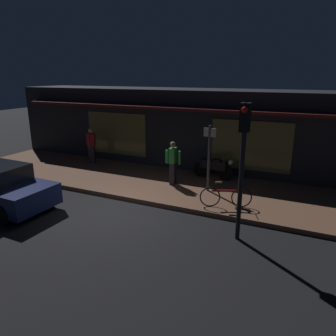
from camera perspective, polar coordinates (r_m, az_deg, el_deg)
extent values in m
plane|color=black|center=(10.42, -9.54, -7.90)|extent=(60.00, 60.00, 0.00)
cube|color=brown|center=(12.78, -1.95, -2.67)|extent=(18.00, 4.00, 0.15)
cube|color=black|center=(15.38, 3.80, 7.20)|extent=(18.00, 2.80, 3.60)
cube|color=brown|center=(15.68, -9.19, 6.09)|extent=(3.20, 0.04, 2.00)
cube|color=brown|center=(13.23, 14.50, 3.88)|extent=(3.20, 0.04, 2.00)
cube|color=#591919|center=(13.74, 1.31, 10.55)|extent=(16.20, 0.50, 0.12)
cylinder|color=black|center=(13.33, 5.85, -0.25)|extent=(0.61, 0.17, 0.60)
cylinder|color=black|center=(12.94, 10.30, -0.94)|extent=(0.61, 0.17, 0.60)
cube|color=black|center=(13.05, 8.09, 0.58)|extent=(1.12, 0.37, 0.36)
ellipsoid|color=black|center=(12.94, 8.74, 1.34)|extent=(0.46, 0.27, 0.20)
sphere|color=#F9EDB7|center=(12.76, 11.13, 1.00)|extent=(0.18, 0.18, 0.18)
cylinder|color=gray|center=(12.78, 10.32, 1.86)|extent=(0.07, 0.55, 0.03)
torus|color=black|center=(10.32, 7.51, -5.16)|extent=(0.63, 0.29, 0.66)
torus|color=black|center=(10.45, 13.00, -5.18)|extent=(0.63, 0.29, 0.66)
cube|color=#A51E1E|center=(10.30, 10.34, -4.03)|extent=(0.85, 0.38, 0.06)
cube|color=brown|center=(10.18, 9.02, -2.60)|extent=(0.22, 0.15, 0.06)
cylinder|color=#A51E1E|center=(10.25, 12.77, -2.21)|extent=(0.18, 0.40, 0.02)
cube|color=#28232D|center=(15.74, -13.42, 2.44)|extent=(0.33, 0.28, 0.85)
cube|color=maroon|center=(15.59, -13.60, 4.99)|extent=(0.43, 0.33, 0.58)
sphere|color=tan|center=(15.52, -13.70, 6.51)|extent=(0.22, 0.22, 0.22)
cylinder|color=maroon|center=(15.84, -13.26, 4.93)|extent=(0.11, 0.11, 0.52)
cylinder|color=maroon|center=(15.36, -13.91, 4.54)|extent=(0.11, 0.11, 0.52)
cube|color=#28232D|center=(12.32, 0.87, -0.95)|extent=(0.23, 0.30, 0.85)
cube|color=#2D8C38|center=(12.13, 0.88, 2.28)|extent=(0.26, 0.40, 0.58)
sphere|color=#8C6647|center=(12.03, 0.89, 4.22)|extent=(0.22, 0.22, 0.22)
cylinder|color=#2D8C38|center=(12.23, -0.27, 2.06)|extent=(0.10, 0.10, 0.52)
cylinder|color=#2D8C38|center=(12.07, 2.05, 1.85)|extent=(0.10, 0.10, 0.52)
cylinder|color=#47474C|center=(11.48, 7.30, 1.64)|extent=(0.09, 0.09, 2.40)
cube|color=beige|center=(11.28, 7.48, 6.31)|extent=(0.44, 0.03, 0.30)
cylinder|color=black|center=(8.30, 12.97, -1.20)|extent=(0.12, 0.12, 3.60)
cube|color=black|center=(7.99, 13.63, 8.77)|extent=(0.24, 0.24, 0.70)
sphere|color=red|center=(7.84, 13.53, 10.11)|extent=(0.16, 0.16, 0.16)
cylinder|color=black|center=(14.03, -27.75, -1.81)|extent=(0.64, 0.23, 0.64)
cylinder|color=black|center=(11.49, -21.14, -4.76)|extent=(0.64, 0.23, 0.64)
cylinder|color=black|center=(10.59, -27.32, -7.31)|extent=(0.64, 0.23, 0.64)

